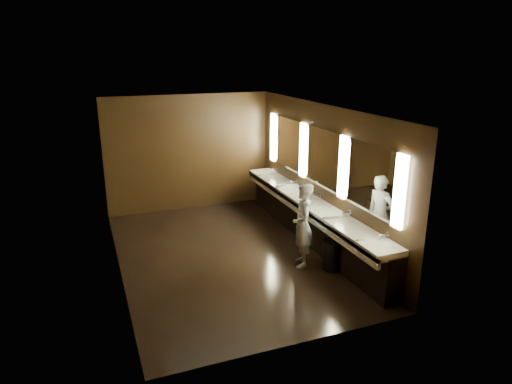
% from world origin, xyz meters
% --- Properties ---
extents(floor, '(6.00, 6.00, 0.00)m').
position_xyz_m(floor, '(0.00, 0.00, 0.00)').
color(floor, black).
rests_on(floor, ground).
extents(ceiling, '(4.00, 6.00, 0.02)m').
position_xyz_m(ceiling, '(0.00, 0.00, 2.80)').
color(ceiling, '#2D2D2B').
rests_on(ceiling, wall_back).
extents(wall_back, '(4.00, 0.02, 2.80)m').
position_xyz_m(wall_back, '(0.00, 3.00, 1.40)').
color(wall_back, black).
rests_on(wall_back, floor).
extents(wall_front, '(4.00, 0.02, 2.80)m').
position_xyz_m(wall_front, '(0.00, -3.00, 1.40)').
color(wall_front, black).
rests_on(wall_front, floor).
extents(wall_left, '(0.02, 6.00, 2.80)m').
position_xyz_m(wall_left, '(-2.00, 0.00, 1.40)').
color(wall_left, black).
rests_on(wall_left, floor).
extents(wall_right, '(0.02, 6.00, 2.80)m').
position_xyz_m(wall_right, '(2.00, 0.00, 1.40)').
color(wall_right, black).
rests_on(wall_right, floor).
extents(sink_counter, '(0.55, 5.40, 1.01)m').
position_xyz_m(sink_counter, '(1.79, 0.00, 0.50)').
color(sink_counter, black).
rests_on(sink_counter, floor).
extents(mirror_band, '(0.06, 5.03, 1.15)m').
position_xyz_m(mirror_band, '(1.98, -0.00, 1.75)').
color(mirror_band, '#FAF8C6').
rests_on(mirror_band, wall_right).
extents(person, '(0.53, 0.65, 1.54)m').
position_xyz_m(person, '(1.14, -0.89, 0.77)').
color(person, '#96BDE0').
rests_on(person, floor).
extents(trash_bin, '(0.46, 0.46, 0.54)m').
position_xyz_m(trash_bin, '(1.58, -1.24, 0.27)').
color(trash_bin, black).
rests_on(trash_bin, floor).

